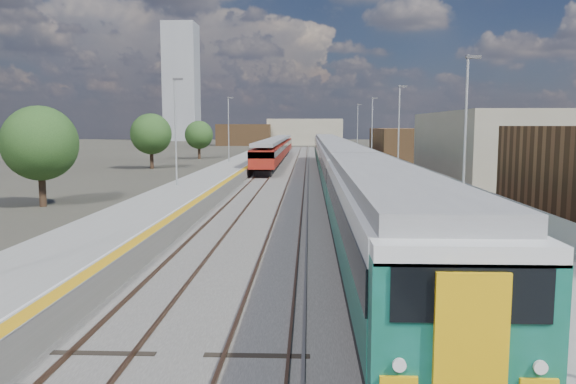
{
  "coord_description": "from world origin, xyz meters",
  "views": [
    {
      "loc": [
        -0.84,
        -5.16,
        5.21
      ],
      "look_at": [
        -1.8,
        20.25,
        2.2
      ],
      "focal_mm": 35.0,
      "sensor_mm": 36.0,
      "label": 1
    }
  ],
  "objects": [
    {
      "name": "ground",
      "position": [
        0.0,
        50.0,
        0.0
      ],
      "size": [
        320.0,
        320.0,
        0.0
      ],
      "primitive_type": "plane",
      "color": "#47443A",
      "rests_on": "ground"
    },
    {
      "name": "ballast_bed",
      "position": [
        -2.25,
        52.5,
        0.03
      ],
      "size": [
        10.5,
        155.0,
        0.06
      ],
      "primitive_type": "cube",
      "color": "#565451",
      "rests_on": "ground"
    },
    {
      "name": "tracks",
      "position": [
        -1.65,
        54.18,
        0.11
      ],
      "size": [
        8.96,
        160.0,
        0.17
      ],
      "color": "#4C3323",
      "rests_on": "ground"
    },
    {
      "name": "platform_right",
      "position": [
        5.28,
        52.49,
        0.54
      ],
      "size": [
        4.7,
        155.0,
        8.52
      ],
      "color": "slate",
      "rests_on": "ground"
    },
    {
      "name": "platform_left",
      "position": [
        -9.05,
        52.49,
        0.52
      ],
      "size": [
        4.3,
        155.0,
        8.52
      ],
      "color": "slate",
      "rests_on": "ground"
    },
    {
      "name": "buildings",
      "position": [
        -18.12,
        138.6,
        10.7
      ],
      "size": [
        72.0,
        185.5,
        40.0
      ],
      "color": "brown",
      "rests_on": "ground"
    },
    {
      "name": "green_train",
      "position": [
        1.5,
        43.4,
        2.26
      ],
      "size": [
        2.92,
        81.27,
        3.21
      ],
      "color": "black",
      "rests_on": "ground"
    },
    {
      "name": "red_train",
      "position": [
        -5.5,
        75.79,
        1.97
      ],
      "size": [
        2.64,
        53.52,
        3.33
      ],
      "color": "black",
      "rests_on": "ground"
    },
    {
      "name": "tree_a",
      "position": [
        -18.04,
        30.16,
        4.08
      ],
      "size": [
        4.79,
        4.79,
        6.49
      ],
      "color": "#382619",
      "rests_on": "ground"
    },
    {
      "name": "tree_b",
      "position": [
        -19.92,
        62.17,
        4.21
      ],
      "size": [
        4.93,
        4.93,
        6.68
      ],
      "color": "#382619",
      "rests_on": "ground"
    },
    {
      "name": "tree_c",
      "position": [
        -18.19,
        82.93,
        3.76
      ],
      "size": [
        4.41,
        4.41,
        5.98
      ],
      "color": "#382619",
      "rests_on": "ground"
    },
    {
      "name": "tree_d",
      "position": [
        22.96,
        65.88,
        4.23
      ],
      "size": [
        4.96,
        4.96,
        6.73
      ],
      "color": "#382619",
      "rests_on": "ground"
    }
  ]
}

